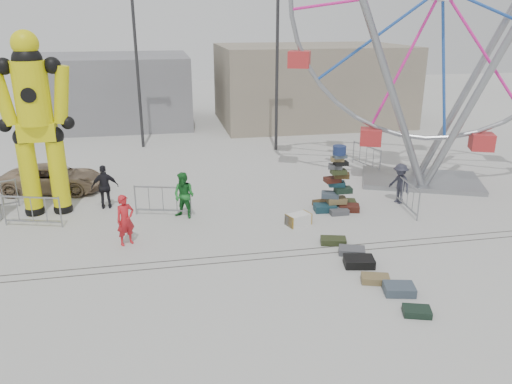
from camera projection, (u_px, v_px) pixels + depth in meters
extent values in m
plane|color=#9E9E99|center=(278.00, 268.00, 14.18)|extent=(90.00, 90.00, 0.00)
cube|color=#47443F|center=(273.00, 258.00, 14.74)|extent=(40.00, 0.04, 0.01)
cube|color=#47443F|center=(270.00, 252.00, 15.11)|extent=(40.00, 0.04, 0.01)
cube|color=gray|center=(311.00, 84.00, 33.13)|extent=(12.00, 8.00, 5.00)
cube|color=gray|center=(112.00, 90.00, 32.73)|extent=(10.00, 8.00, 4.40)
cylinder|color=#2D2D30|center=(277.00, 74.00, 25.43)|extent=(0.16, 0.16, 8.00)
cylinder|color=#2D2D30|center=(138.00, 72.00, 26.01)|extent=(0.16, 0.16, 8.00)
cube|color=#173945|center=(325.00, 208.00, 18.26)|extent=(0.83, 0.61, 0.26)
cube|color=#451A12|center=(349.00, 208.00, 18.30)|extent=(0.85, 0.70, 0.24)
cube|color=#412E14|center=(323.00, 204.00, 18.73)|extent=(0.72, 0.51, 0.22)
cube|color=#2E371B|center=(346.00, 203.00, 18.76)|extent=(0.80, 0.63, 0.24)
cube|color=#515258|center=(339.00, 211.00, 18.01)|extent=(0.67, 0.46, 0.20)
cube|color=black|center=(333.00, 202.00, 18.93)|extent=(0.74, 0.59, 0.22)
cube|color=olive|center=(337.00, 200.00, 18.34)|extent=(0.72, 0.51, 0.22)
cube|color=#414F5C|center=(330.00, 195.00, 18.29)|extent=(0.74, 0.62, 0.20)
cube|color=black|center=(343.00, 190.00, 18.19)|extent=(0.62, 0.43, 0.20)
cube|color=#173945|center=(337.00, 184.00, 18.28)|extent=(0.66, 0.50, 0.18)
cube|color=#451A12|center=(332.00, 180.00, 18.17)|extent=(0.61, 0.45, 0.18)
cube|color=#412E14|center=(342.00, 175.00, 18.08)|extent=(0.63, 0.52, 0.18)
cube|color=#2E371B|center=(339.00, 172.00, 17.92)|extent=(0.57, 0.40, 0.16)
cube|color=#515258|center=(335.00, 167.00, 17.98)|extent=(0.60, 0.51, 0.16)
cube|color=black|center=(341.00, 163.00, 17.87)|extent=(0.49, 0.34, 0.14)
cube|color=olive|center=(337.00, 159.00, 17.86)|extent=(0.53, 0.42, 0.14)
cube|color=#414F5C|center=(340.00, 156.00, 17.75)|extent=(0.46, 0.31, 0.12)
cylinder|color=navy|center=(339.00, 150.00, 17.71)|extent=(0.47, 0.47, 0.31)
sphere|color=black|center=(35.00, 210.00, 18.01)|extent=(0.67, 0.67, 0.67)
cylinder|color=yellow|center=(30.00, 177.00, 17.59)|extent=(0.62, 0.62, 2.83)
sphere|color=black|center=(23.00, 137.00, 17.12)|extent=(0.71, 0.71, 0.71)
sphere|color=black|center=(63.00, 208.00, 18.21)|extent=(0.67, 0.67, 0.67)
cylinder|color=yellow|center=(59.00, 175.00, 17.78)|extent=(0.62, 0.62, 2.83)
sphere|color=black|center=(53.00, 136.00, 17.31)|extent=(0.71, 0.71, 0.71)
cube|color=yellow|center=(38.00, 132.00, 17.16)|extent=(1.25, 0.74, 0.62)
cylinder|color=yellow|center=(32.00, 93.00, 16.72)|extent=(1.15, 1.15, 2.12)
sphere|color=black|center=(27.00, 60.00, 16.36)|extent=(0.97, 0.97, 0.97)
sphere|color=yellow|center=(25.00, 44.00, 16.19)|extent=(0.88, 0.88, 0.88)
sphere|color=black|center=(3.00, 66.00, 16.27)|extent=(0.57, 0.57, 0.57)
cylinder|color=yellow|center=(3.00, 96.00, 16.56)|extent=(0.74, 0.48, 1.99)
sphere|color=black|center=(5.00, 125.00, 16.86)|extent=(0.46, 0.46, 0.46)
sphere|color=black|center=(52.00, 65.00, 16.58)|extent=(0.57, 0.57, 0.57)
cylinder|color=yellow|center=(62.00, 95.00, 16.93)|extent=(0.74, 0.48, 1.99)
sphere|color=black|center=(68.00, 123.00, 17.28)|extent=(0.46, 0.46, 0.46)
cube|color=gray|center=(420.00, 180.00, 21.46)|extent=(5.60, 4.54, 0.19)
cylinder|color=gray|center=(393.00, 93.00, 19.67)|extent=(3.24, 1.55, 7.88)
cylinder|color=gray|center=(476.00, 95.00, 19.11)|extent=(3.24, 1.55, 7.88)
cylinder|color=gray|center=(390.00, 87.00, 21.29)|extent=(3.24, 1.55, 7.88)
cylinder|color=gray|center=(467.00, 89.00, 20.73)|extent=(3.24, 1.55, 7.88)
cube|color=red|center=(424.00, 149.00, 21.01)|extent=(1.14, 1.14, 0.68)
cube|color=silver|center=(298.00, 219.00, 17.07)|extent=(0.93, 0.73, 0.38)
cube|color=#2E371B|center=(333.00, 241.00, 15.66)|extent=(0.88, 0.64, 0.19)
cube|color=#515258|center=(352.00, 251.00, 14.98)|extent=(0.90, 0.73, 0.19)
cube|color=black|center=(359.00, 262.00, 14.25)|extent=(0.94, 0.75, 0.26)
cube|color=olive|center=(375.00, 279.00, 13.37)|extent=(0.84, 0.64, 0.20)
cube|color=#414F5C|center=(399.00, 289.00, 12.83)|extent=(0.88, 0.73, 0.24)
cube|color=black|center=(417.00, 311.00, 11.92)|extent=(0.76, 0.63, 0.17)
imported|color=red|center=(125.00, 220.00, 15.39)|extent=(0.71, 0.63, 1.62)
imported|color=#1B6D26|center=(184.00, 196.00, 17.46)|extent=(1.02, 0.97, 1.65)
imported|color=black|center=(105.00, 187.00, 18.34)|extent=(1.00, 0.48, 1.65)
imported|color=#282835|center=(400.00, 184.00, 18.88)|extent=(0.85, 1.13, 1.55)
imported|color=#987F62|center=(53.00, 178.00, 20.21)|extent=(4.22, 2.45, 1.11)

